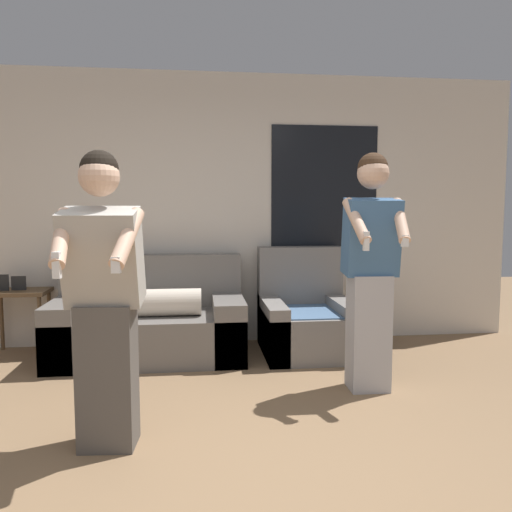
% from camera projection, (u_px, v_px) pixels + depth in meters
% --- Properties ---
extents(ground_plane, '(14.00, 14.00, 0.00)m').
position_uv_depth(ground_plane, '(217.00, 496.00, 2.36)').
color(ground_plane, '#846647').
extents(wall_back, '(6.40, 0.07, 2.70)m').
position_uv_depth(wall_back, '(208.00, 209.00, 5.02)').
color(wall_back, silver).
rests_on(wall_back, ground_plane).
extents(couch, '(1.71, 0.90, 0.92)m').
position_uv_depth(couch, '(150.00, 323.00, 4.59)').
color(couch, slate).
rests_on(couch, ground_plane).
extents(armchair, '(0.84, 0.91, 0.98)m').
position_uv_depth(armchair, '(306.00, 320.00, 4.74)').
color(armchair, slate).
rests_on(armchair, ground_plane).
extents(side_table, '(0.52, 0.38, 0.75)m').
position_uv_depth(side_table, '(19.00, 300.00, 4.66)').
color(side_table, brown).
rests_on(side_table, ground_plane).
extents(person_left, '(0.48, 0.53, 1.67)m').
position_uv_depth(person_left, '(104.00, 300.00, 2.77)').
color(person_left, '#56514C').
rests_on(person_left, ground_plane).
extents(person_right, '(0.45, 0.48, 1.76)m').
position_uv_depth(person_right, '(371.00, 269.00, 3.68)').
color(person_right, '#B2B2B7').
rests_on(person_right, ground_plane).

